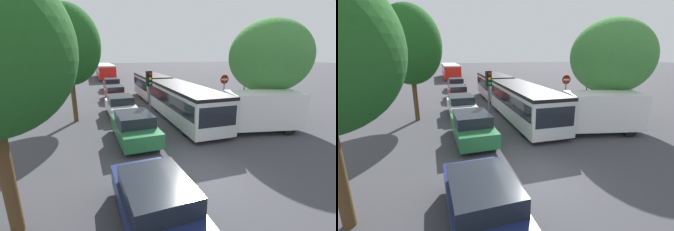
# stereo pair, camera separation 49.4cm
# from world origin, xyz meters

# --- Properties ---
(ground_plane) EXTENTS (200.00, 200.00, 0.00)m
(ground_plane) POSITION_xyz_m (0.00, 0.00, 0.00)
(ground_plane) COLOR #3D3D42
(articulated_bus) EXTENTS (2.77, 15.83, 2.34)m
(articulated_bus) POSITION_xyz_m (2.00, 10.62, 1.35)
(articulated_bus) COLOR silver
(articulated_bus) RESTS_ON ground
(city_bus_rear) EXTENTS (3.07, 11.69, 2.49)m
(city_bus_rear) POSITION_xyz_m (-1.86, 35.76, 1.44)
(city_bus_rear) COLOR red
(city_bus_rear) RESTS_ON ground
(queued_car_navy) EXTENTS (2.00, 4.22, 1.43)m
(queued_car_navy) POSITION_xyz_m (-2.08, -1.65, 0.72)
(queued_car_navy) COLOR navy
(queued_car_navy) RESTS_ON ground
(queued_car_green) EXTENTS (2.11, 4.45, 1.51)m
(queued_car_green) POSITION_xyz_m (-1.65, 4.53, 0.76)
(queued_car_green) COLOR #236638
(queued_car_green) RESTS_ON ground
(queued_car_white) EXTENTS (2.04, 4.30, 1.46)m
(queued_car_white) POSITION_xyz_m (-1.81, 9.86, 0.74)
(queued_car_white) COLOR white
(queued_car_white) RESTS_ON ground
(queued_car_red) EXTENTS (1.92, 4.04, 1.37)m
(queued_car_red) POSITION_xyz_m (-1.76, 15.72, 0.69)
(queued_car_red) COLOR #B21E19
(queued_car_red) RESTS_ON ground
(queued_car_graphite) EXTENTS (2.02, 4.25, 1.44)m
(queued_car_graphite) POSITION_xyz_m (-1.61, 21.83, 0.73)
(queued_car_graphite) COLOR #47474C
(queued_car_graphite) RESTS_ON ground
(white_van) EXTENTS (5.27, 2.82, 2.31)m
(white_van) POSITION_xyz_m (5.46, 3.91, 1.24)
(white_van) COLOR white
(white_van) RESTS_ON ground
(traffic_light) EXTENTS (0.37, 0.39, 3.40)m
(traffic_light) POSITION_xyz_m (-0.29, 6.79, 2.50)
(traffic_light) COLOR #56595E
(traffic_light) RESTS_ON ground
(no_entry_sign) EXTENTS (0.70, 0.08, 2.82)m
(no_entry_sign) POSITION_xyz_m (6.09, 8.81, 1.88)
(no_entry_sign) COLOR #56595E
(no_entry_sign) RESTS_ON ground
(direction_sign_post) EXTENTS (0.28, 1.39, 3.60)m
(direction_sign_post) POSITION_xyz_m (7.83, 8.68, 2.55)
(direction_sign_post) COLOR #56595E
(direction_sign_post) RESTS_ON ground
(tree_left_mid) EXTENTS (3.95, 3.95, 7.36)m
(tree_left_mid) POSITION_xyz_m (-4.89, 9.18, 4.77)
(tree_left_mid) COLOR #51381E
(tree_left_mid) RESTS_ON ground
(tree_right_near) EXTENTS (5.19, 5.19, 6.60)m
(tree_right_near) POSITION_xyz_m (7.64, 6.08, 4.20)
(tree_right_near) COLOR #51381E
(tree_right_near) RESTS_ON ground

